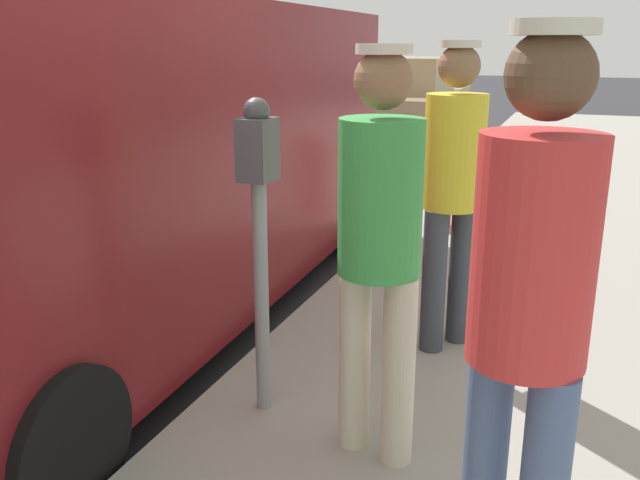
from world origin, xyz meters
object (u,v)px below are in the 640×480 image
at_px(pedestrian_in_red, 529,302).
at_px(pedestrian_in_yellow, 453,178).
at_px(parking_meter_near, 259,206).
at_px(parked_sedan_ahead, 403,108).
at_px(parked_van, 139,155).
at_px(pedestrian_in_green, 379,234).
at_px(fire_hydrant, 440,185).

bearing_deg(pedestrian_in_red, pedestrian_in_yellow, 106.65).
bearing_deg(pedestrian_in_yellow, parking_meter_near, -123.50).
bearing_deg(parked_sedan_ahead, parked_van, -88.01).
bearing_deg(parking_meter_near, pedestrian_in_red, -33.52).
distance_m(pedestrian_in_yellow, parked_sedan_ahead, 8.88).
bearing_deg(pedestrian_in_red, parking_meter_near, 146.48).
bearing_deg(pedestrian_in_red, pedestrian_in_green, 133.58).
xyz_separation_m(pedestrian_in_red, parked_van, (-2.76, 2.00, -0.04)).
bearing_deg(fire_hydrant, parked_sedan_ahead, 108.02).
bearing_deg(fire_hydrant, parking_meter_near, -91.53).
bearing_deg(parking_meter_near, pedestrian_in_yellow, 56.50).
xyz_separation_m(pedestrian_in_red, fire_hydrant, (-1.16, 4.59, -0.63)).
relative_size(pedestrian_in_green, parked_sedan_ahead, 0.39).
bearing_deg(parking_meter_near, parked_sedan_ahead, 100.61).
bearing_deg(pedestrian_in_green, parked_van, 147.81).
bearing_deg(parked_sedan_ahead, fire_hydrant, -71.98).
relative_size(pedestrian_in_yellow, pedestrian_in_red, 0.98).
xyz_separation_m(parking_meter_near, pedestrian_in_yellow, (0.69, 1.05, -0.01)).
height_order(parking_meter_near, fire_hydrant, parking_meter_near).
xyz_separation_m(parking_meter_near, parked_sedan_ahead, (-1.79, 9.57, -0.43)).
relative_size(pedestrian_in_red, parked_van, 0.34).
height_order(parked_van, parked_sedan_ahead, parked_van).
bearing_deg(pedestrian_in_yellow, parked_sedan_ahead, 106.27).
xyz_separation_m(parked_van, fire_hydrant, (1.60, 2.58, -0.59)).
xyz_separation_m(parked_sedan_ahead, fire_hydrant, (1.89, -5.81, -0.18)).
height_order(pedestrian_in_red, fire_hydrant, pedestrian_in_red).
height_order(pedestrian_in_red, parked_van, parked_van).
bearing_deg(parked_van, parking_meter_near, -37.96).
relative_size(pedestrian_in_green, parked_van, 0.33).
xyz_separation_m(pedestrian_in_green, parked_van, (-2.12, 1.34, -0.00)).
relative_size(pedestrian_in_yellow, parked_sedan_ahead, 0.40).
distance_m(parked_van, parked_sedan_ahead, 8.41).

